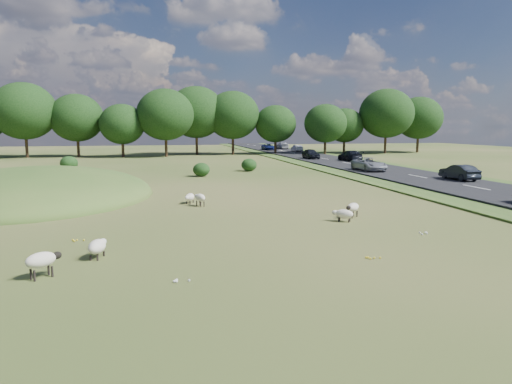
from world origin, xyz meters
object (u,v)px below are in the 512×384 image
Objects in this scene: car_4 at (282,146)px; car_5 at (350,156)px; car_0 at (297,148)px; sheep_3 at (344,214)px; sheep_2 at (353,207)px; car_6 at (459,172)px; sheep_0 at (42,260)px; sheep_4 at (200,198)px; car_3 at (311,154)px; sheep_1 at (190,197)px; car_7 at (268,147)px; car_2 at (369,164)px; sheep_5 at (97,246)px.

car_5 reaches higher than car_4.
sheep_3 is at bearing 74.80° from car_0.
car_6 is (15.43, 12.34, 0.36)m from sheep_2.
sheep_4 is (6.18, 12.25, -0.06)m from sheep_0.
car_3 is (12.52, 41.21, 0.55)m from sheep_3.
car_7 is at bearing -172.50° from sheep_1.
sheep_3 is 0.97× the size of sheep_4.
car_7 is (-3.80, 53.40, -0.03)m from car_6.
sheep_3 is (12.91, 6.15, -0.20)m from sheep_0.
sheep_3 is at bearing 70.83° from sheep_1.
sheep_0 reaches higher than sheep_2.
car_4 reaches higher than car_7.
car_5 is (23.59, 28.75, 0.55)m from sheep_1.
sheep_2 is (8.16, -6.40, 0.15)m from sheep_1.
car_4 is (3.80, 47.47, 0.02)m from car_2.
car_3 reaches higher than sheep_4.
sheep_0 is at bearing 3.19° from sheep_1.
car_4 is at bearing -90.00° from car_0.
car_3 is at bearing 78.60° from car_0.
sheep_4 is 0.30× the size of car_0.
sheep_1 is 0.24× the size of car_5.
sheep_4 is 63.52m from car_7.
sheep_5 is (-11.47, -4.17, 0.05)m from sheep_3.
sheep_3 is 25.89m from car_2.
car_4 is (29.23, 76.28, 0.35)m from sheep_0.
car_5 is at bearing -53.62° from car_3.
sheep_1 is 1.06× the size of sheep_2.
sheep_2 is 0.22× the size of car_2.
car_0 is at bearing -90.00° from car_5.
car_7 reaches higher than sheep_1.
sheep_2 reaches higher than sheep_1.
sheep_4 is 68.05m from car_4.
car_0 reaches higher than sheep_0.
car_0 is 24.00m from car_5.
sheep_3 is 43.07m from car_3.
sheep_4 is at bearing 17.21° from car_6.
sheep_0 is 0.26× the size of car_7.
sheep_0 is 0.24× the size of car_4.
sheep_2 is 0.26× the size of car_3.
car_4 is (0.00, 10.08, 0.09)m from car_0.
sheep_2 is at bearing 66.30° from car_5.
sheep_2 is 41.95m from car_3.
car_7 is (11.63, 65.73, 0.32)m from sheep_2.
sheep_2 is at bearing 77.87° from sheep_1.
car_5 is 1.07× the size of car_7.
sheep_0 is 0.28× the size of car_3.
sheep_2 is at bearing -118.12° from car_2.
car_5 is at bearing 17.55° from sheep_0.
sheep_5 is at bearing 69.50° from car_4.
car_6 is (3.80, -9.42, -0.02)m from car_2.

